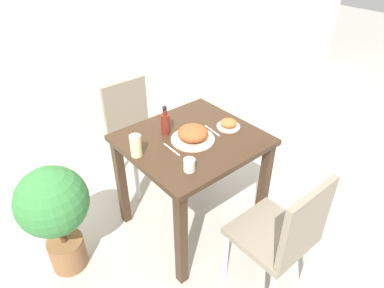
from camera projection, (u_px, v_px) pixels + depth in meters
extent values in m
plane|color=#B7B2A8|center=(192.00, 221.00, 2.68)|extent=(16.00, 16.00, 0.00)
cube|color=white|center=(89.00, 18.00, 2.79)|extent=(8.00, 0.05, 2.60)
cube|color=#3D2819|center=(192.00, 140.00, 2.26)|extent=(0.86, 0.80, 0.04)
cube|color=#3D2819|center=(181.00, 241.00, 2.05)|extent=(0.06, 0.06, 0.74)
cube|color=#3D2819|center=(264.00, 187.00, 2.46)|extent=(0.06, 0.06, 0.74)
cube|color=#3D2819|center=(121.00, 183.00, 2.49)|extent=(0.06, 0.06, 0.74)
cube|color=#3D2819|center=(200.00, 145.00, 2.90)|extent=(0.06, 0.06, 0.74)
cube|color=gray|center=(271.00, 234.00, 2.02)|extent=(0.42, 0.42, 0.04)
cube|color=gray|center=(306.00, 224.00, 1.77)|extent=(0.40, 0.04, 0.44)
cylinder|color=white|center=(263.00, 227.00, 2.36)|extent=(0.03, 0.03, 0.41)
cylinder|color=white|center=(226.00, 255.00, 2.17)|extent=(0.03, 0.03, 0.41)
cylinder|color=white|center=(307.00, 261.00, 2.13)|extent=(0.03, 0.03, 0.41)
cube|color=gray|center=(141.00, 139.00, 2.87)|extent=(0.42, 0.42, 0.04)
cube|color=gray|center=(126.00, 106.00, 2.86)|extent=(0.40, 0.04, 0.44)
cylinder|color=white|center=(137.00, 179.00, 2.79)|extent=(0.03, 0.03, 0.41)
cylinder|color=white|center=(172.00, 162.00, 2.98)|extent=(0.03, 0.03, 0.41)
cylinder|color=white|center=(115.00, 159.00, 3.01)|extent=(0.03, 0.03, 0.41)
cylinder|color=white|center=(149.00, 145.00, 3.21)|extent=(0.03, 0.03, 0.41)
cylinder|color=beige|center=(193.00, 139.00, 2.22)|extent=(0.29, 0.29, 0.01)
ellipsoid|color=#A35128|center=(193.00, 133.00, 2.20)|extent=(0.20, 0.20, 0.09)
cylinder|color=beige|center=(228.00, 127.00, 2.35)|extent=(0.16, 0.16, 0.01)
ellipsoid|color=#CC6633|center=(229.00, 123.00, 2.34)|extent=(0.11, 0.11, 0.05)
cylinder|color=silver|center=(189.00, 165.00, 1.94)|extent=(0.07, 0.07, 0.08)
cylinder|color=beige|center=(136.00, 146.00, 2.05)|extent=(0.07, 0.07, 0.14)
cylinder|color=maroon|center=(165.00, 124.00, 2.26)|extent=(0.06, 0.06, 0.14)
cylinder|color=maroon|center=(165.00, 112.00, 2.21)|extent=(0.03, 0.03, 0.04)
sphere|color=black|center=(165.00, 108.00, 2.20)|extent=(0.03, 0.03, 0.03)
cube|color=silver|center=(172.00, 149.00, 2.13)|extent=(0.01, 0.17, 0.00)
cube|color=silver|center=(212.00, 131.00, 2.32)|extent=(0.03, 0.16, 0.00)
cylinder|color=brown|center=(68.00, 252.00, 2.30)|extent=(0.23, 0.23, 0.23)
cylinder|color=brown|center=(62.00, 234.00, 2.20)|extent=(0.04, 0.04, 0.13)
sphere|color=#387F3D|center=(52.00, 201.00, 2.04)|extent=(0.44, 0.44, 0.44)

